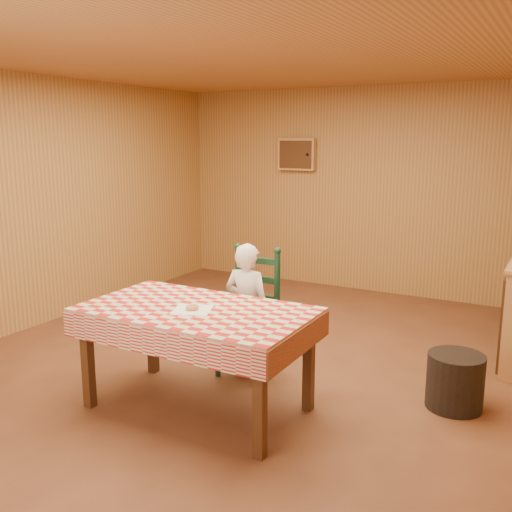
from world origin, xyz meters
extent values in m
plane|color=brown|center=(0.00, 0.00, 0.00)|extent=(6.00, 6.00, 0.00)
cube|color=#AF7D3F|center=(0.00, 3.00, 1.30)|extent=(5.00, 0.10, 2.60)
cube|color=#AF7D3F|center=(-2.50, 0.00, 1.30)|extent=(0.10, 6.00, 2.60)
cube|color=#B27B42|center=(0.00, 0.00, 2.60)|extent=(5.00, 6.00, 0.10)
cube|color=tan|center=(-0.90, 2.94, 1.75)|extent=(0.52, 0.08, 0.42)
cube|color=#4D2B14|center=(-0.90, 2.90, 1.75)|extent=(0.46, 0.02, 0.36)
sphere|color=black|center=(-0.72, 2.88, 1.75)|extent=(0.04, 0.04, 0.04)
cube|color=#4D2B14|center=(0.10, -0.85, 0.72)|extent=(1.60, 0.90, 0.06)
cube|color=#4D2B14|center=(-0.62, -1.22, 0.34)|extent=(0.07, 0.07, 0.69)
cube|color=#4D2B14|center=(0.82, -1.22, 0.34)|extent=(0.07, 0.07, 0.69)
cube|color=#4D2B14|center=(-0.62, -0.48, 0.34)|extent=(0.07, 0.07, 0.69)
cube|color=#4D2B14|center=(0.82, -0.48, 0.34)|extent=(0.07, 0.07, 0.69)
cube|color=#B22017|center=(0.10, -0.85, 0.76)|extent=(1.64, 0.94, 0.02)
cube|color=#B22017|center=(0.10, -1.32, 0.66)|extent=(1.64, 0.02, 0.18)
cube|color=#B22017|center=(0.10, -0.38, 0.66)|extent=(1.64, 0.02, 0.18)
cube|color=#32612C|center=(-0.72, -0.85, 0.66)|extent=(0.02, 0.94, 0.18)
cube|color=#32612C|center=(0.92, -0.85, 0.66)|extent=(0.02, 0.94, 0.18)
cube|color=black|center=(0.10, -0.12, 0.43)|extent=(0.44, 0.40, 0.04)
cylinder|color=black|center=(-0.09, -0.29, 0.21)|extent=(0.04, 0.04, 0.41)
cylinder|color=black|center=(0.29, -0.29, 0.21)|extent=(0.04, 0.04, 0.41)
cylinder|color=black|center=(-0.09, 0.05, 0.21)|extent=(0.04, 0.04, 0.41)
cylinder|color=black|center=(0.29, 0.05, 0.21)|extent=(0.04, 0.04, 0.41)
cylinder|color=black|center=(-0.09, 0.05, 0.75)|extent=(0.05, 0.05, 0.60)
sphere|color=black|center=(-0.09, 0.05, 1.05)|extent=(0.06, 0.06, 0.06)
cylinder|color=black|center=(0.29, 0.05, 0.75)|extent=(0.05, 0.05, 0.60)
sphere|color=black|center=(0.29, 0.05, 1.05)|extent=(0.06, 0.06, 0.06)
cube|color=black|center=(0.10, 0.05, 0.63)|extent=(0.38, 0.03, 0.05)
cube|color=black|center=(0.10, 0.05, 0.79)|extent=(0.38, 0.03, 0.05)
cube|color=black|center=(0.10, 0.05, 0.95)|extent=(0.38, 0.03, 0.05)
imported|color=white|center=(0.10, -0.12, 0.56)|extent=(0.41, 0.27, 1.12)
cube|color=white|center=(0.10, -0.90, 0.77)|extent=(0.34, 0.34, 0.00)
torus|color=#C58946|center=(0.10, -0.90, 0.79)|extent=(0.10, 0.10, 0.03)
cube|color=#4D2B14|center=(1.97, 1.34, 0.45)|extent=(0.02, 1.20, 0.80)
cylinder|color=black|center=(1.75, 0.07, 0.21)|extent=(0.48, 0.48, 0.41)
camera|label=1|loc=(2.37, -4.06, 1.96)|focal=40.00mm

